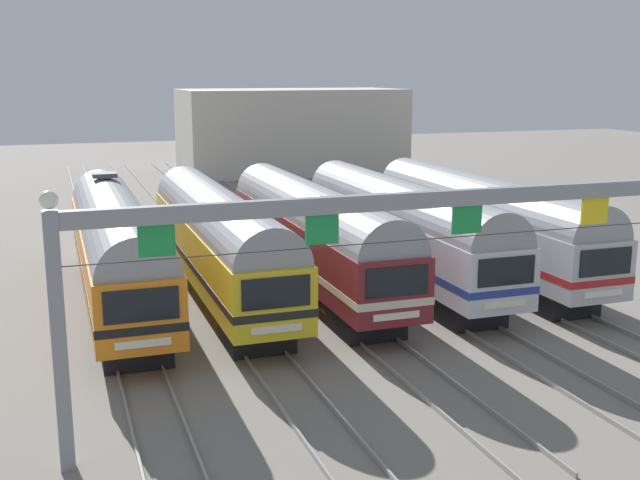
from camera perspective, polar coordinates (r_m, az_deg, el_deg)
name	(u,v)px	position (r m, az deg, el deg)	size (l,w,h in m)	color
ground_plane	(313,290)	(35.40, -0.52, -3.62)	(160.00, 160.00, 0.00)	gray
track_bed	(230,221)	(51.38, -6.54, 1.37)	(18.49, 70.00, 0.15)	gray
commuter_train_orange	(116,245)	(33.13, -14.60, -0.33)	(2.88, 18.06, 5.05)	orange
commuter_train_yellow	(219,238)	(33.69, -7.40, 0.16)	(2.88, 18.06, 4.77)	gold
commuter_train_maroon	(313,231)	(34.76, -0.53, 0.64)	(2.88, 18.06, 4.77)	maroon
commuter_train_silver	(400,225)	(36.30, 5.84, 1.07)	(2.88, 18.06, 4.77)	silver
commuter_train_stainless	(481,220)	(38.26, 11.63, 1.45)	(2.88, 18.06, 4.77)	#B2B5BA
catenary_gantry	(466,232)	(22.12, 10.60, 0.56)	(22.23, 0.44, 6.97)	gray
maintenance_building	(291,131)	(76.84, -2.10, 7.95)	(21.00, 10.00, 7.97)	beige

